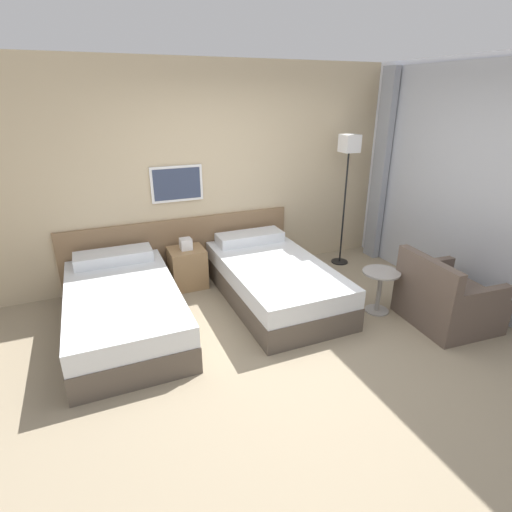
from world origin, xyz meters
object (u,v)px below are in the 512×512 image
(nightstand, at_px, (187,267))
(floor_lamp, at_px, (348,159))
(bed_near_door, at_px, (124,308))
(side_table, at_px, (380,284))
(bed_near_window, at_px, (273,280))
(armchair, at_px, (446,301))

(nightstand, distance_m, floor_lamp, 2.56)
(bed_near_door, relative_size, floor_lamp, 1.11)
(nightstand, distance_m, side_table, 2.35)
(nightstand, bearing_deg, bed_near_window, -40.78)
(bed_near_window, relative_size, side_table, 4.06)
(side_table, height_order, armchair, armchair)
(bed_near_window, xyz_separation_m, armchair, (1.46, -1.21, 0.01))
(bed_near_door, height_order, side_table, bed_near_door)
(bed_near_door, distance_m, armchair, 3.40)
(floor_lamp, relative_size, armchair, 2.01)
(floor_lamp, height_order, armchair, floor_lamp)
(bed_near_window, relative_size, floor_lamp, 1.11)
(armchair, bearing_deg, bed_near_door, 73.41)
(floor_lamp, distance_m, side_table, 1.84)
(nightstand, xyz_separation_m, floor_lamp, (2.24, -0.12, 1.24))
(nightstand, distance_m, armchair, 3.03)
(side_table, bearing_deg, armchair, -42.93)
(bed_near_window, height_order, side_table, bed_near_window)
(bed_near_door, xyz_separation_m, side_table, (2.68, -0.74, 0.10))
(bed_near_window, relative_size, nightstand, 3.12)
(nightstand, height_order, armchair, armchair)
(side_table, bearing_deg, floor_lamp, 73.03)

